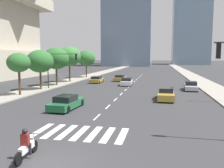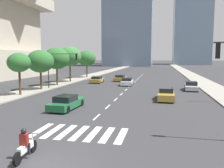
% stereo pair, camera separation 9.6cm
% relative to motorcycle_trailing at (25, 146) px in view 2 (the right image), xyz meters
% --- Properties ---
extents(ground_plane, '(800.00, 800.00, 0.00)m').
position_rel_motorcycle_trailing_xyz_m(ground_plane, '(1.21, -0.62, -0.58)').
color(ground_plane, '#333335').
extents(sidewalk_east, '(4.00, 260.00, 0.15)m').
position_rel_motorcycle_trailing_xyz_m(sidewalk_east, '(14.14, 29.38, -0.51)').
color(sidewalk_east, gray).
rests_on(sidewalk_east, ground).
extents(sidewalk_west, '(4.00, 260.00, 0.15)m').
position_rel_motorcycle_trailing_xyz_m(sidewalk_west, '(-11.72, 29.38, -0.51)').
color(sidewalk_west, gray).
rests_on(sidewalk_west, ground).
extents(crosswalk_near, '(5.85, 3.00, 0.01)m').
position_rel_motorcycle_trailing_xyz_m(crosswalk_near, '(1.21, 4.09, -0.58)').
color(crosswalk_near, silver).
rests_on(crosswalk_near, ground).
extents(lane_divider_center, '(0.14, 50.00, 0.01)m').
position_rel_motorcycle_trailing_xyz_m(lane_divider_center, '(1.21, 32.09, -0.58)').
color(lane_divider_center, silver).
rests_on(lane_divider_center, ground).
extents(motorcycle_trailing, '(0.70, 2.12, 1.49)m').
position_rel_motorcycle_trailing_xyz_m(motorcycle_trailing, '(0.00, 0.00, 0.00)').
color(motorcycle_trailing, black).
rests_on(motorcycle_trailing, ground).
extents(sedan_silver_0, '(2.05, 4.34, 1.26)m').
position_rel_motorcycle_trailing_xyz_m(sedan_silver_0, '(10.60, 25.78, -0.01)').
color(sedan_silver_0, '#B7BABF').
rests_on(sedan_silver_0, ground).
extents(sedan_gold_1, '(2.20, 4.49, 1.24)m').
position_rel_motorcycle_trailing_xyz_m(sedan_gold_1, '(-1.87, 36.95, -0.01)').
color(sedan_gold_1, '#B28E38').
rests_on(sedan_gold_1, ground).
extents(sedan_white_2, '(1.91, 4.56, 1.29)m').
position_rel_motorcycle_trailing_xyz_m(sedan_white_2, '(0.55, 29.92, 0.01)').
color(sedan_white_2, silver).
rests_on(sedan_white_2, ground).
extents(sedan_gold_3, '(1.89, 4.25, 1.26)m').
position_rel_motorcycle_trailing_xyz_m(sedan_gold_3, '(-5.61, 32.73, -0.00)').
color(sedan_gold_3, '#B28E38').
rests_on(sedan_gold_3, ground).
extents(sedan_green_4, '(2.04, 4.71, 1.29)m').
position_rel_motorcycle_trailing_xyz_m(sedan_green_4, '(-2.34, 10.41, 0.01)').
color(sedan_green_4, '#1E6038').
rests_on(sedan_green_4, ground).
extents(sedan_gold_5, '(1.88, 4.71, 1.36)m').
position_rel_motorcycle_trailing_xyz_m(sedan_gold_5, '(6.84, 17.12, 0.04)').
color(sedan_gold_5, '#B28E38').
rests_on(sedan_gold_5, ground).
extents(traffic_signal_far, '(5.09, 0.28, 5.55)m').
position_rel_motorcycle_trailing_xyz_m(traffic_signal_far, '(-8.67, 22.90, 3.41)').
color(traffic_signal_far, '#333335').
rests_on(traffic_signal_far, sidewalk_west).
extents(street_tree_nearest, '(2.81, 2.81, 5.20)m').
position_rel_motorcycle_trailing_xyz_m(street_tree_nearest, '(-10.92, 16.14, 3.54)').
color(street_tree_nearest, '#4C3823').
rests_on(street_tree_nearest, sidewalk_west).
extents(street_tree_second, '(3.87, 3.87, 5.71)m').
position_rel_motorcycle_trailing_xyz_m(street_tree_second, '(-10.92, 21.32, 3.63)').
color(street_tree_second, '#4C3823').
rests_on(street_tree_second, sidewalk_west).
extents(street_tree_third, '(4.27, 4.27, 6.28)m').
position_rel_motorcycle_trailing_xyz_m(street_tree_third, '(-10.92, 26.69, 4.03)').
color(street_tree_third, '#4C3823').
rests_on(street_tree_third, sidewalk_west).
extents(street_tree_fourth, '(4.39, 4.39, 6.71)m').
position_rel_motorcycle_trailing_xyz_m(street_tree_fourth, '(-10.92, 32.49, 4.40)').
color(street_tree_fourth, '#4C3823').
rests_on(street_tree_fourth, sidewalk_west).
extents(street_tree_fifth, '(4.27, 4.27, 6.27)m').
position_rel_motorcycle_trailing_xyz_m(street_tree_fifth, '(-10.92, 42.84, 4.01)').
color(street_tree_fifth, '#4C3823').
rests_on(street_tree_fifth, sidewalk_west).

